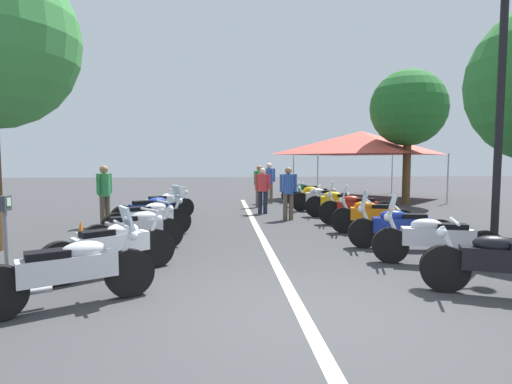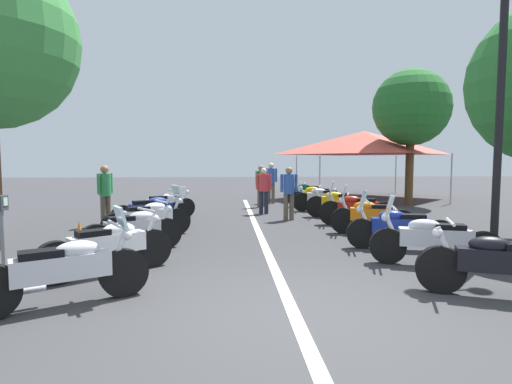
# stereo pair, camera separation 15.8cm
# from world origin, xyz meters

# --- Properties ---
(ground_plane) EXTENTS (80.00, 80.00, 0.00)m
(ground_plane) POSITION_xyz_m (0.00, 0.00, 0.00)
(ground_plane) COLOR #38383A
(lane_centre_stripe) EXTENTS (17.79, 0.16, 0.01)m
(lane_centre_stripe) POSITION_xyz_m (4.94, 0.00, 0.00)
(lane_centre_stripe) COLOR beige
(lane_centre_stripe) RESTS_ON ground_plane
(motorcycle_left_row_0) EXTENTS (1.16, 1.91, 1.21)m
(motorcycle_left_row_0) POSITION_xyz_m (0.54, 2.77, 0.47)
(motorcycle_left_row_0) COLOR black
(motorcycle_left_row_0) RESTS_ON ground_plane
(motorcycle_left_row_1) EXTENTS (1.41, 1.81, 1.00)m
(motorcycle_left_row_1) POSITION_xyz_m (1.92, 2.64, 0.46)
(motorcycle_left_row_1) COLOR black
(motorcycle_left_row_1) RESTS_ON ground_plane
(motorcycle_left_row_2) EXTENTS (1.15, 1.80, 0.99)m
(motorcycle_left_row_2) POSITION_xyz_m (3.49, 2.62, 0.45)
(motorcycle_left_row_2) COLOR black
(motorcycle_left_row_2) RESTS_ON ground_plane
(motorcycle_left_row_3) EXTENTS (1.21, 1.91, 1.21)m
(motorcycle_left_row_3) POSITION_xyz_m (5.03, 2.62, 0.47)
(motorcycle_left_row_3) COLOR black
(motorcycle_left_row_3) RESTS_ON ground_plane
(motorcycle_left_row_4) EXTENTS (1.19, 1.91, 1.01)m
(motorcycle_left_row_4) POSITION_xyz_m (6.35, 2.81, 0.46)
(motorcycle_left_row_4) COLOR black
(motorcycle_left_row_4) RESTS_ON ground_plane
(motorcycle_left_row_5) EXTENTS (1.31, 1.75, 0.98)m
(motorcycle_left_row_5) POSITION_xyz_m (8.01, 2.69, 0.45)
(motorcycle_left_row_5) COLOR black
(motorcycle_left_row_5) RESTS_ON ground_plane
(motorcycle_right_row_0) EXTENTS (1.02, 2.07, 1.00)m
(motorcycle_right_row_0) POSITION_xyz_m (0.44, -2.80, 0.46)
(motorcycle_right_row_0) COLOR black
(motorcycle_right_row_0) RESTS_ON ground_plane
(motorcycle_right_row_1) EXTENTS (0.92, 2.11, 1.20)m
(motorcycle_right_row_1) POSITION_xyz_m (2.08, -2.72, 0.46)
(motorcycle_right_row_1) COLOR black
(motorcycle_right_row_1) RESTS_ON ground_plane
(motorcycle_right_row_2) EXTENTS (0.83, 2.13, 1.20)m
(motorcycle_right_row_2) POSITION_xyz_m (3.36, -2.69, 0.46)
(motorcycle_right_row_2) COLOR black
(motorcycle_right_row_2) RESTS_ON ground_plane
(motorcycle_right_row_3) EXTENTS (0.91, 1.95, 1.21)m
(motorcycle_right_row_3) POSITION_xyz_m (5.01, -2.70, 0.47)
(motorcycle_right_row_3) COLOR black
(motorcycle_right_row_3) RESTS_ON ground_plane
(motorcycle_right_row_4) EXTENTS (0.86, 2.09, 1.23)m
(motorcycle_right_row_4) POSITION_xyz_m (6.37, -2.78, 0.48)
(motorcycle_right_row_4) COLOR black
(motorcycle_right_row_4) RESTS_ON ground_plane
(motorcycle_right_row_5) EXTENTS (0.98, 2.02, 1.02)m
(motorcycle_right_row_5) POSITION_xyz_m (7.84, -2.70, 0.47)
(motorcycle_right_row_5) COLOR black
(motorcycle_right_row_5) RESTS_ON ground_plane
(motorcycle_right_row_6) EXTENTS (0.77, 2.19, 1.02)m
(motorcycle_right_row_6) POSITION_xyz_m (9.46, -2.59, 0.47)
(motorcycle_right_row_6) COLOR black
(motorcycle_right_row_6) RESTS_ON ground_plane
(motorcycle_right_row_7) EXTENTS (0.85, 2.05, 0.99)m
(motorcycle_right_row_7) POSITION_xyz_m (10.77, -2.63, 0.45)
(motorcycle_right_row_7) COLOR black
(motorcycle_right_row_7) RESTS_ON ground_plane
(motorcycle_right_row_8) EXTENTS (1.04, 1.99, 1.20)m
(motorcycle_right_row_8) POSITION_xyz_m (12.34, -2.58, 0.46)
(motorcycle_right_row_8) COLOR black
(motorcycle_right_row_8) RESTS_ON ground_plane
(street_lamp_twin_globe) EXTENTS (0.32, 1.22, 5.20)m
(street_lamp_twin_globe) POSITION_xyz_m (2.74, -4.27, 3.52)
(street_lamp_twin_globe) COLOR black
(street_lamp_twin_globe) RESTS_ON ground_plane
(parking_meter) EXTENTS (0.18, 0.13, 1.29)m
(parking_meter) POSITION_xyz_m (1.64, 4.09, 0.90)
(parking_meter) COLOR slate
(parking_meter) RESTS_ON ground_plane
(traffic_cone_0) EXTENTS (0.36, 0.36, 0.61)m
(traffic_cone_0) POSITION_xyz_m (3.70, 3.73, 0.29)
(traffic_cone_0) COLOR orange
(traffic_cone_0) RESTS_ON ground_plane
(bystander_0) EXTENTS (0.47, 0.32, 1.68)m
(bystander_0) POSITION_xyz_m (6.82, 4.14, 0.98)
(bystander_0) COLOR brown
(bystander_0) RESTS_ON ground_plane
(bystander_1) EXTENTS (0.32, 0.52, 1.55)m
(bystander_1) POSITION_xyz_m (9.02, -0.44, 0.90)
(bystander_1) COLOR #1E2338
(bystander_1) RESTS_ON ground_plane
(bystander_2) EXTENTS (0.32, 0.50, 1.70)m
(bystander_2) POSITION_xyz_m (12.34, -1.04, 1.00)
(bystander_2) COLOR brown
(bystander_2) RESTS_ON ground_plane
(bystander_3) EXTENTS (0.32, 0.53, 1.61)m
(bystander_3) POSITION_xyz_m (7.52, -1.07, 0.94)
(bystander_3) COLOR brown
(bystander_3) RESTS_ON ground_plane
(bystander_4) EXTENTS (0.35, 0.45, 1.62)m
(bystander_4) POSITION_xyz_m (10.98, -0.50, 0.95)
(bystander_4) COLOR brown
(bystander_4) RESTS_ON ground_plane
(roadside_tree_2) EXTENTS (3.06, 3.06, 5.47)m
(roadside_tree_2) POSITION_xyz_m (11.43, -6.61, 3.91)
(roadside_tree_2) COLOR brown
(roadside_tree_2) RESTS_ON ground_plane
(event_tent) EXTENTS (6.14, 6.14, 3.20)m
(event_tent) POSITION_xyz_m (14.29, -5.69, 2.65)
(event_tent) COLOR #E54C3F
(event_tent) RESTS_ON ground_plane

